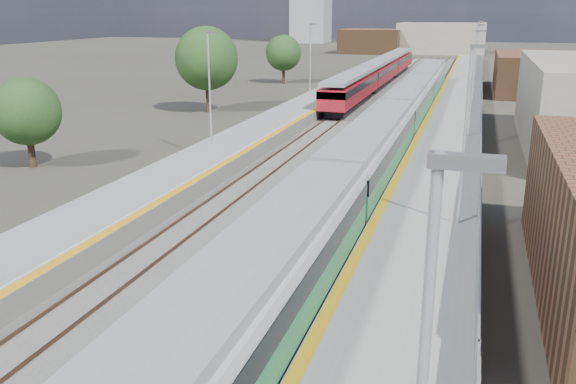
% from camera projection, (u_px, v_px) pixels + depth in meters
% --- Properties ---
extents(ground, '(320.00, 320.00, 0.00)m').
position_uv_depth(ground, '(392.00, 126.00, 53.92)').
color(ground, '#47443A').
rests_on(ground, ground).
extents(ballast_bed, '(10.50, 155.00, 0.06)m').
position_uv_depth(ballast_bed, '(371.00, 119.00, 56.83)').
color(ballast_bed, '#565451').
rests_on(ballast_bed, ground).
extents(tracks, '(8.96, 160.00, 0.17)m').
position_uv_depth(tracks, '(380.00, 116.00, 58.18)').
color(tracks, '#4C3323').
rests_on(tracks, ground).
extents(platform_right, '(4.70, 155.00, 8.52)m').
position_uv_depth(platform_right, '(455.00, 118.00, 54.56)').
color(platform_right, slate).
rests_on(platform_right, ground).
extents(platform_left, '(4.30, 155.00, 8.52)m').
position_uv_depth(platform_left, '(301.00, 111.00, 58.60)').
color(platform_left, slate).
rests_on(platform_left, ground).
extents(buildings, '(72.00, 185.50, 40.00)m').
position_uv_depth(buildings, '(367.00, 6.00, 137.13)').
color(buildings, brown).
rests_on(buildings, ground).
extents(green_train, '(2.80, 77.96, 3.08)m').
position_uv_depth(green_train, '(395.00, 121.00, 43.69)').
color(green_train, black).
rests_on(green_train, ground).
extents(red_train, '(2.73, 55.49, 3.45)m').
position_uv_depth(red_train, '(379.00, 72.00, 80.04)').
color(red_train, black).
rests_on(red_train, ground).
extents(tree_a, '(4.26, 4.26, 5.78)m').
position_uv_depth(tree_a, '(27.00, 112.00, 38.47)').
color(tree_a, '#382619').
rests_on(tree_a, ground).
extents(tree_b, '(6.18, 6.18, 8.38)m').
position_uv_depth(tree_b, '(207.00, 59.00, 59.59)').
color(tree_b, '#382619').
rests_on(tree_b, ground).
extents(tree_c, '(4.90, 4.90, 6.64)m').
position_uv_depth(tree_c, '(283.00, 53.00, 84.02)').
color(tree_c, '#382619').
rests_on(tree_c, ground).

